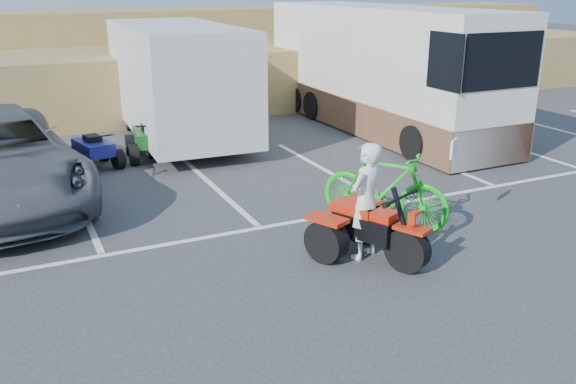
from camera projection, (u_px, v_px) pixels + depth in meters
name	position (u px, v px, depth m)	size (l,w,h in m)	color
ground	(326.00, 286.00, 8.64)	(100.00, 100.00, 0.00)	#333335
parking_stripes	(268.00, 193.00, 12.46)	(28.00, 5.16, 0.01)	white
grass_embankment	(116.00, 62.00, 21.41)	(40.00, 8.50, 3.10)	olive
red_trike_atv	(371.00, 259.00, 9.49)	(1.34, 1.79, 1.16)	red
rider	(366.00, 201.00, 9.29)	(0.67, 0.44, 1.84)	white
green_dirt_bike	(384.00, 188.00, 10.57)	(0.66, 2.32, 1.40)	#14BF19
cargo_trailer	(178.00, 79.00, 16.26)	(2.84, 6.61, 3.04)	silver
rv_motorhome	(379.00, 77.00, 17.60)	(2.47, 9.52, 3.41)	silver
quad_atv_blue	(95.00, 167.00, 14.20)	(0.98, 1.31, 0.85)	navy
quad_atv_green	(151.00, 158.00, 14.97)	(1.09, 1.46, 0.95)	#124F1A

